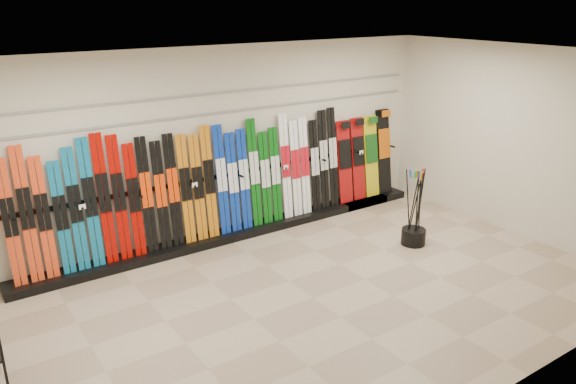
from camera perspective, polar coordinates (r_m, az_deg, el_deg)
floor at (r=7.35m, az=2.56°, el=-10.70°), size 8.00×8.00×0.00m
back_wall at (r=8.77m, az=-7.15°, el=4.78°), size 8.00×0.00×8.00m
right_wall at (r=9.60m, az=22.27°, el=4.74°), size 0.00×5.00×5.00m
ceiling at (r=6.41m, az=2.97°, el=13.27°), size 8.00×8.00×0.00m
ski_rack_base at (r=9.15m, az=-4.89°, el=-4.07°), size 8.00×0.40×0.12m
skis at (r=8.58m, az=-9.24°, el=0.56°), size 5.39×0.23×1.83m
snowboards at (r=10.45m, az=7.87°, el=3.55°), size 1.26×0.24×1.58m
pole_bin at (r=9.00m, az=12.61°, el=-4.43°), size 0.38×0.38×0.25m
ski_poles at (r=8.83m, az=12.88°, el=-1.53°), size 0.29×0.31×1.18m
slatwall_rail_0 at (r=8.64m, az=-7.23°, el=7.96°), size 7.60×0.02×0.03m
slatwall_rail_1 at (r=8.59m, az=-7.31°, el=9.92°), size 7.60×0.02×0.03m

